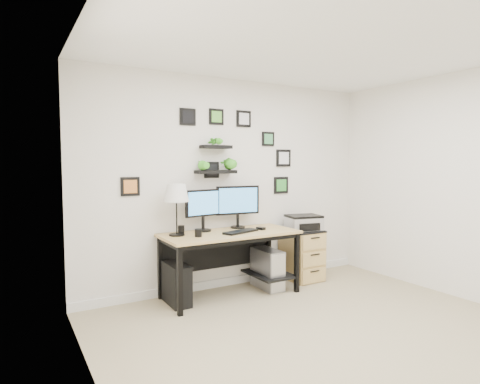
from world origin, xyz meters
TOP-DOWN VIEW (x-y plane):
  - room at (0.00, 1.98)m, footprint 4.00×4.00m
  - desk at (-0.22, 1.67)m, footprint 1.60×0.70m
  - monitor_left at (-0.50, 1.85)m, footprint 0.48×0.22m
  - monitor_right at (-0.03, 1.85)m, footprint 0.57×0.20m
  - keyboard at (-0.16, 1.55)m, footprint 0.49×0.28m
  - mouse at (0.15, 1.60)m, footprint 0.09×0.12m
  - table_lamp at (-0.87, 1.75)m, footprint 0.28×0.28m
  - mug at (-0.70, 1.55)m, footprint 0.08×0.08m
  - pen_cup at (-0.79, 1.83)m, footprint 0.07×0.07m
  - pc_tower_black at (-0.91, 1.68)m, footprint 0.20×0.45m
  - pc_tower_grey at (0.28, 1.64)m, footprint 0.23×0.50m
  - file_cabinet at (0.89, 1.72)m, footprint 0.43×0.53m
  - printer at (0.90, 1.71)m, footprint 0.48×0.41m
  - wall_decor at (-0.22, 1.93)m, footprint 2.30×0.18m

SIDE VIEW (x-z plane):
  - room at x=0.00m, z-range -1.95..2.05m
  - pc_tower_black at x=-0.91m, z-range 0.00..0.45m
  - pc_tower_grey at x=0.28m, z-range 0.00..0.49m
  - file_cabinet at x=0.89m, z-range 0.00..0.67m
  - desk at x=-0.22m, z-range 0.25..1.00m
  - keyboard at x=-0.16m, z-range 0.75..0.77m
  - mouse at x=0.15m, z-range 0.75..0.78m
  - printer at x=0.90m, z-range 0.67..0.87m
  - mug at x=-0.70m, z-range 0.75..0.84m
  - pen_cup at x=-0.79m, z-range 0.75..0.84m
  - monitor_left at x=-0.50m, z-range 0.79..1.29m
  - monitor_right at x=-0.03m, z-range 0.80..1.32m
  - table_lamp at x=-0.87m, z-range 0.92..1.50m
  - wall_decor at x=-0.22m, z-range 1.12..2.19m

